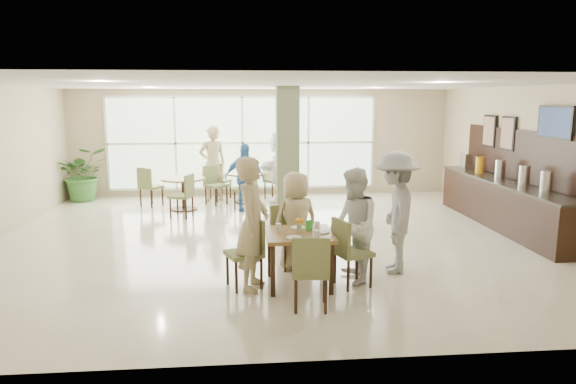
{
  "coord_description": "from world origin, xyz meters",
  "views": [
    {
      "loc": [
        -0.51,
        -9.15,
        2.56
      ],
      "look_at": [
        0.2,
        -1.2,
        1.1
      ],
      "focal_mm": 32.0,
      "sensor_mm": 36.0,
      "label": 1
    }
  ],
  "objects": [
    {
      "name": "ground",
      "position": [
        0.0,
        0.0,
        0.0
      ],
      "size": [
        10.0,
        10.0,
        0.0
      ],
      "primitive_type": "plane",
      "color": "beige",
      "rests_on": "ground"
    },
    {
      "name": "room_shell",
      "position": [
        0.0,
        0.0,
        1.7
      ],
      "size": [
        10.0,
        10.0,
        10.0
      ],
      "color": "white",
      "rests_on": "ground"
    },
    {
      "name": "window_bank",
      "position": [
        -0.5,
        4.46,
        1.4
      ],
      "size": [
        7.0,
        0.04,
        7.0
      ],
      "color": "silver",
      "rests_on": "ground"
    },
    {
      "name": "column",
      "position": [
        0.4,
        1.2,
        1.4
      ],
      "size": [
        0.45,
        0.45,
        2.8
      ],
      "primitive_type": "cube",
      "color": "#6E7853",
      "rests_on": "ground"
    },
    {
      "name": "main_table",
      "position": [
        0.25,
        -2.4,
        0.65
      ],
      "size": [
        0.91,
        0.91,
        0.75
      ],
      "color": "brown",
      "rests_on": "ground"
    },
    {
      "name": "round_table_left",
      "position": [
        -1.89,
        2.75,
        0.56
      ],
      "size": [
        1.03,
        1.03,
        0.75
      ],
      "color": "brown",
      "rests_on": "ground"
    },
    {
      "name": "round_table_right",
      "position": [
        -0.4,
        3.48,
        0.56
      ],
      "size": [
        1.06,
        1.06,
        0.75
      ],
      "color": "brown",
      "rests_on": "ground"
    },
    {
      "name": "chairs_main_table",
      "position": [
        0.24,
        -2.42,
        0.47
      ],
      "size": [
        2.07,
        2.15,
        0.95
      ],
      "color": "olive",
      "rests_on": "ground"
    },
    {
      "name": "chairs_table_left",
      "position": [
        -1.9,
        2.8,
        0.47
      ],
      "size": [
        2.17,
        1.91,
        0.95
      ],
      "color": "olive",
      "rests_on": "ground"
    },
    {
      "name": "chairs_table_right",
      "position": [
        -0.42,
        3.53,
        0.47
      ],
      "size": [
        2.02,
        1.91,
        0.95
      ],
      "color": "olive",
      "rests_on": "ground"
    },
    {
      "name": "tabletop_clutter",
      "position": [
        0.3,
        -2.38,
        0.81
      ],
      "size": [
        0.73,
        0.72,
        0.21
      ],
      "color": "white",
      "rests_on": "main_table"
    },
    {
      "name": "buffet_counter",
      "position": [
        4.7,
        0.51,
        0.55
      ],
      "size": [
        0.64,
        4.7,
        1.95
      ],
      "color": "black",
      "rests_on": "ground"
    },
    {
      "name": "wall_tv",
      "position": [
        4.94,
        -0.6,
        2.15
      ],
      "size": [
        0.06,
        1.0,
        0.58
      ],
      "color": "black",
      "rests_on": "ground"
    },
    {
      "name": "framed_art_a",
      "position": [
        4.95,
        1.0,
        1.85
      ],
      "size": [
        0.05,
        0.55,
        0.7
      ],
      "color": "black",
      "rests_on": "ground"
    },
    {
      "name": "framed_art_b",
      "position": [
        4.95,
        1.8,
        1.85
      ],
      "size": [
        0.05,
        0.55,
        0.7
      ],
      "color": "black",
      "rests_on": "ground"
    },
    {
      "name": "potted_plant",
      "position": [
        -4.52,
        4.09,
        0.68
      ],
      "size": [
        1.61,
        1.61,
        1.36
      ],
      "primitive_type": "imported",
      "rotation": [
        0.0,
        0.0,
        0.41
      ],
      "color": "#356E2C",
      "rests_on": "ground"
    },
    {
      "name": "teen_left",
      "position": [
        -0.39,
        -2.45,
        0.9
      ],
      "size": [
        0.59,
        0.75,
        1.8
      ],
      "primitive_type": "imported",
      "rotation": [
        0.0,
        0.0,
        1.31
      ],
      "color": "tan",
      "rests_on": "ground"
    },
    {
      "name": "teen_far",
      "position": [
        0.28,
        -1.64,
        0.74
      ],
      "size": [
        0.82,
        0.62,
        1.49
      ],
      "primitive_type": "imported",
      "rotation": [
        0.0,
        0.0,
        3.48
      ],
      "color": "tan",
      "rests_on": "ground"
    },
    {
      "name": "teen_right",
      "position": [
        1.02,
        -2.32,
        0.81
      ],
      "size": [
        0.64,
        0.81,
        1.62
      ],
      "primitive_type": "imported",
      "rotation": [
        0.0,
        0.0,
        -1.54
      ],
      "color": "white",
      "rests_on": "ground"
    },
    {
      "name": "teen_standing",
      "position": [
        1.72,
        -1.94,
        0.91
      ],
      "size": [
        0.9,
        1.29,
        1.82
      ],
      "primitive_type": "imported",
      "rotation": [
        0.0,
        0.0,
        -1.78
      ],
      "color": "#9D9D9F",
      "rests_on": "ground"
    },
    {
      "name": "adult_a",
      "position": [
        -0.47,
        2.54,
        0.78
      ],
      "size": [
        0.98,
        0.66,
        1.55
      ],
      "primitive_type": "imported",
      "rotation": [
        0.0,
        0.0,
        0.16
      ],
      "color": "#447DCD",
      "rests_on": "ground"
    },
    {
      "name": "adult_b",
      "position": [
        0.39,
        3.51,
        0.88
      ],
      "size": [
        1.22,
        1.78,
        1.77
      ],
      "primitive_type": "imported",
      "rotation": [
        0.0,
        0.0,
        -1.92
      ],
      "color": "white",
      "rests_on": "ground"
    },
    {
      "name": "adult_standing",
      "position": [
        -1.25,
        3.72,
        0.95
      ],
      "size": [
        0.8,
        0.65,
        1.9
      ],
      "primitive_type": "imported",
      "rotation": [
        0.0,
        0.0,
        3.46
      ],
      "color": "tan",
      "rests_on": "ground"
    }
  ]
}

